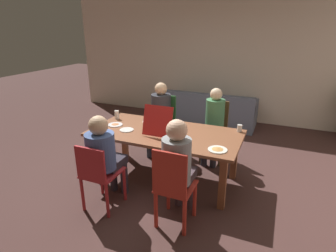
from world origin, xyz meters
TOP-DOWN VIEW (x-y plane):
  - ground_plane at (0.00, 0.00)m, footprint 20.00×20.00m
  - back_wall at (0.00, 3.21)m, footprint 7.60×0.12m
  - dining_table at (0.00, 0.00)m, footprint 2.12×1.05m
  - chair_0 at (-0.45, -0.99)m, footprint 0.41×0.44m
  - person_0 at (-0.45, -0.85)m, footprint 0.35×0.56m
  - chair_1 at (-0.45, 0.94)m, footprint 0.40×0.44m
  - person_1 at (-0.45, 0.79)m, footprint 0.34×0.53m
  - chair_2 at (0.50, 0.97)m, footprint 0.38×0.43m
  - person_2 at (0.50, 0.83)m, footprint 0.30×0.47m
  - chair_3 at (0.50, -0.93)m, footprint 0.40×0.42m
  - person_3 at (0.50, -0.79)m, footprint 0.32×0.52m
  - pizza_box_0 at (-0.03, 0.01)m, footprint 0.41×0.53m
  - plate_0 at (-0.39, 0.29)m, footprint 0.22×0.22m
  - plate_1 at (-0.81, -0.04)m, footprint 0.22×0.22m
  - plate_2 at (0.83, -0.31)m, footprint 0.24×0.24m
  - plate_3 at (-0.53, -0.16)m, footprint 0.20×0.20m
  - drinking_glass_0 at (-0.78, -0.33)m, footprint 0.06×0.06m
  - drinking_glass_1 at (0.96, 0.42)m, footprint 0.07×0.07m
  - drinking_glass_2 at (-0.94, 0.22)m, footprint 0.07×0.07m
  - couch at (-0.04, 2.59)m, footprint 2.06×0.83m

SIDE VIEW (x-z plane):
  - ground_plane at x=0.00m, z-range 0.00..0.00m
  - couch at x=-0.04m, z-range -0.11..0.67m
  - chair_0 at x=-0.45m, z-range 0.06..0.94m
  - chair_3 at x=0.50m, z-range 0.02..1.00m
  - chair_2 at x=0.50m, z-range 0.04..1.02m
  - chair_1 at x=-0.45m, z-range 0.04..1.04m
  - dining_table at x=0.00m, z-range 0.28..1.03m
  - person_0 at x=-0.45m, z-range 0.11..1.31m
  - person_2 at x=0.50m, z-range 0.10..1.34m
  - person_1 at x=-0.45m, z-range 0.11..1.37m
  - person_3 at x=0.50m, z-range 0.11..1.37m
  - plate_3 at x=-0.53m, z-range 0.74..0.76m
  - plate_0 at x=-0.39m, z-range 0.74..0.77m
  - plate_1 at x=-0.81m, z-range 0.74..0.77m
  - plate_2 at x=0.83m, z-range 0.74..0.77m
  - drinking_glass_1 at x=0.96m, z-range 0.74..0.84m
  - pizza_box_0 at x=-0.03m, z-range 0.59..1.01m
  - drinking_glass_2 at x=-0.94m, z-range 0.74..0.88m
  - drinking_glass_0 at x=-0.78m, z-range 0.74..0.88m
  - back_wall at x=0.00m, z-range 0.00..2.85m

